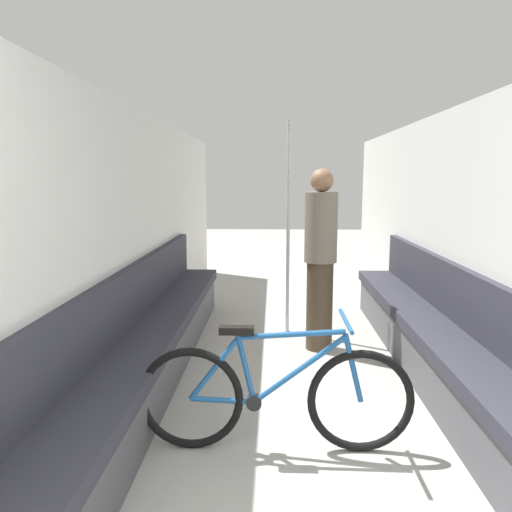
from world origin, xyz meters
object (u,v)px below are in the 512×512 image
object	(u,v)px
bench_seat_row_right	(442,348)
passenger_standing	(320,258)
grab_pole_near	(288,232)
bicycle	(275,396)
bench_seat_row_left	(151,345)

from	to	relation	value
bench_seat_row_right	passenger_standing	distance (m)	1.33
grab_pole_near	passenger_standing	bearing A→B (deg)	-59.61
bicycle	passenger_standing	world-z (taller)	passenger_standing
passenger_standing	bench_seat_row_left	bearing A→B (deg)	68.38
bench_seat_row_left	bench_seat_row_right	distance (m)	2.24
bench_seat_row_left	grab_pole_near	bearing A→B (deg)	50.54
bicycle	passenger_standing	bearing A→B (deg)	60.19
bench_seat_row_left	bench_seat_row_right	size ratio (longest dim) A/B	1.00
bench_seat_row_left	passenger_standing	bearing A→B (deg)	31.43
bench_seat_row_left	passenger_standing	world-z (taller)	passenger_standing
passenger_standing	bicycle	bearing A→B (deg)	113.78
bench_seat_row_left	grab_pole_near	xyz separation A→B (m)	(1.10, 1.33, 0.74)
bench_seat_row_left	bicycle	xyz separation A→B (m)	(0.96, -0.95, 0.03)
bicycle	grab_pole_near	size ratio (longest dim) A/B	0.75
bench_seat_row_right	bicycle	distance (m)	1.59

